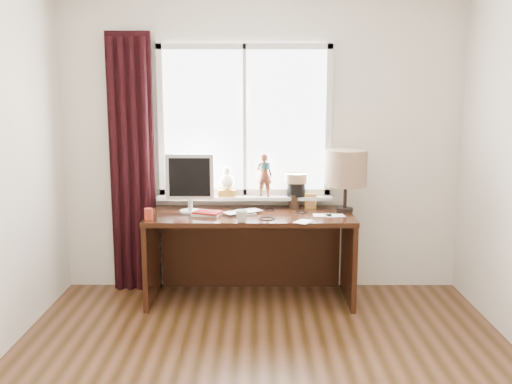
{
  "coord_description": "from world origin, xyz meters",
  "views": [
    {
      "loc": [
        -0.04,
        -3.0,
        1.76
      ],
      "look_at": [
        -0.05,
        1.25,
        1.0
      ],
      "focal_mm": 40.0,
      "sensor_mm": 36.0,
      "label": 1
    }
  ],
  "objects_px": {
    "mug": "(242,216)",
    "red_cup": "(149,214)",
    "laptop": "(243,212)",
    "table_lamp": "(346,169)",
    "monitor": "(190,179)",
    "desk": "(250,239)"
  },
  "relations": [
    {
      "from": "desk",
      "to": "red_cup",
      "type": "bearing_deg",
      "value": -158.04
    },
    {
      "from": "desk",
      "to": "table_lamp",
      "type": "distance_m",
      "value": 1.0
    },
    {
      "from": "laptop",
      "to": "mug",
      "type": "distance_m",
      "value": 0.29
    },
    {
      "from": "red_cup",
      "to": "table_lamp",
      "type": "xyz_separation_m",
      "value": [
        1.6,
        0.32,
        0.32
      ]
    },
    {
      "from": "laptop",
      "to": "monitor",
      "type": "distance_m",
      "value": 0.52
    },
    {
      "from": "desk",
      "to": "table_lamp",
      "type": "bearing_deg",
      "value": -0.41
    },
    {
      "from": "laptop",
      "to": "red_cup",
      "type": "height_order",
      "value": "red_cup"
    },
    {
      "from": "mug",
      "to": "red_cup",
      "type": "xyz_separation_m",
      "value": [
        -0.74,
        0.07,
        -0.0
      ]
    },
    {
      "from": "laptop",
      "to": "desk",
      "type": "xyz_separation_m",
      "value": [
        0.06,
        0.11,
        -0.26
      ]
    },
    {
      "from": "laptop",
      "to": "red_cup",
      "type": "distance_m",
      "value": 0.77
    },
    {
      "from": "mug",
      "to": "table_lamp",
      "type": "height_order",
      "value": "table_lamp"
    },
    {
      "from": "laptop",
      "to": "monitor",
      "type": "bearing_deg",
      "value": 138.74
    },
    {
      "from": "mug",
      "to": "laptop",
      "type": "bearing_deg",
      "value": 89.63
    },
    {
      "from": "mug",
      "to": "monitor",
      "type": "height_order",
      "value": "monitor"
    },
    {
      "from": "monitor",
      "to": "red_cup",
      "type": "bearing_deg",
      "value": -136.59
    },
    {
      "from": "laptop",
      "to": "table_lamp",
      "type": "xyz_separation_m",
      "value": [
        0.86,
        0.1,
        0.35
      ]
    },
    {
      "from": "monitor",
      "to": "table_lamp",
      "type": "height_order",
      "value": "table_lamp"
    },
    {
      "from": "monitor",
      "to": "table_lamp",
      "type": "relative_size",
      "value": 0.94
    },
    {
      "from": "desk",
      "to": "monitor",
      "type": "relative_size",
      "value": 3.47
    },
    {
      "from": "mug",
      "to": "table_lamp",
      "type": "bearing_deg",
      "value": 24.4
    },
    {
      "from": "desk",
      "to": "table_lamp",
      "type": "relative_size",
      "value": 3.27
    },
    {
      "from": "red_cup",
      "to": "laptop",
      "type": "bearing_deg",
      "value": 16.07
    }
  ]
}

